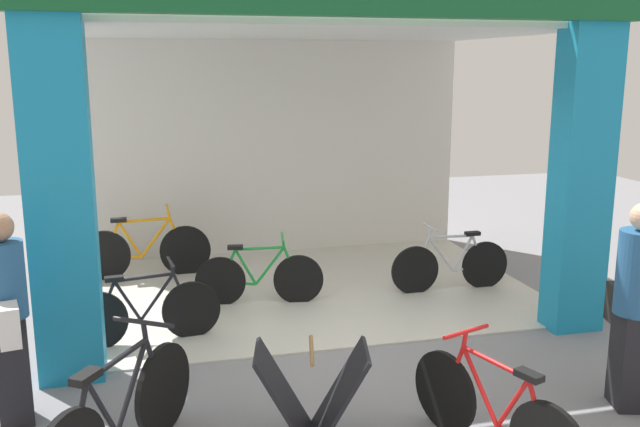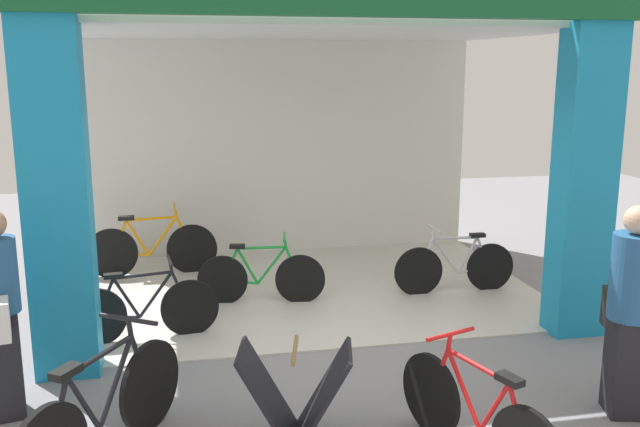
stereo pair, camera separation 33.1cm
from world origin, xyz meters
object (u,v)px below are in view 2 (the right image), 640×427
at_px(bicycle_inside_2, 143,309).
at_px(sandwich_board_sign, 295,395).
at_px(pedestrian_1, 629,309).
at_px(bicycle_inside_1, 152,248).
at_px(bicycle_parked_1, 103,413).
at_px(bicycle_parked_0, 476,417).
at_px(bicycle_inside_3, 261,277).
at_px(bicycle_inside_0, 455,267).
at_px(pedestrian_0, 0,313).

xyz_separation_m(bicycle_inside_2, sandwich_board_sign, (1.16, -2.17, 0.04)).
relative_size(bicycle_inside_2, pedestrian_1, 0.89).
xyz_separation_m(bicycle_inside_1, bicycle_parked_1, (-0.17, -4.43, 0.02)).
bearing_deg(pedestrian_1, bicycle_parked_0, -162.38).
bearing_deg(bicycle_inside_1, bicycle_inside_3, -47.39).
height_order(bicycle_inside_0, sandwich_board_sign, bicycle_inside_0).
bearing_deg(pedestrian_0, bicycle_inside_1, 74.73).
bearing_deg(bicycle_parked_1, pedestrian_0, 133.50).
relative_size(bicycle_parked_0, sandwich_board_sign, 1.65).
distance_m(bicycle_parked_0, sandwich_board_sign, 1.27).
bearing_deg(bicycle_inside_2, sandwich_board_sign, -61.87).
bearing_deg(pedestrian_0, bicycle_parked_0, -21.93).
bearing_deg(bicycle_inside_0, sandwich_board_sign, -129.42).
relative_size(bicycle_inside_2, bicycle_parked_0, 1.00).
height_order(bicycle_inside_0, bicycle_parked_1, bicycle_parked_1).
bearing_deg(bicycle_parked_1, bicycle_parked_0, -10.84).
relative_size(bicycle_inside_0, bicycle_inside_1, 0.90).
xyz_separation_m(bicycle_parked_1, sandwich_board_sign, (1.32, 0.04, -0.02)).
bearing_deg(bicycle_inside_2, pedestrian_0, -125.47).
xyz_separation_m(bicycle_parked_0, bicycle_parked_1, (-2.49, 0.48, 0.04)).
relative_size(bicycle_inside_0, pedestrian_1, 0.90).
xyz_separation_m(bicycle_inside_1, sandwich_board_sign, (1.15, -4.39, -0.00)).
distance_m(bicycle_inside_1, bicycle_inside_2, 2.22).
xyz_separation_m(bicycle_inside_1, bicycle_parked_0, (2.31, -4.90, -0.02)).
xyz_separation_m(bicycle_inside_3, bicycle_parked_0, (1.06, -3.54, 0.02)).
relative_size(bicycle_inside_1, bicycle_inside_2, 1.13).
bearing_deg(bicycle_inside_2, bicycle_inside_0, 12.26).
distance_m(bicycle_inside_3, sandwich_board_sign, 3.03).
bearing_deg(sandwich_board_sign, bicycle_parked_1, -178.41).
xyz_separation_m(bicycle_inside_0, bicycle_parked_1, (-3.75, -2.99, 0.05)).
height_order(bicycle_inside_1, bicycle_inside_3, bicycle_inside_1).
xyz_separation_m(bicycle_inside_2, bicycle_parked_1, (-0.16, -2.21, 0.06)).
height_order(bicycle_inside_3, pedestrian_1, pedestrian_1).
relative_size(bicycle_inside_3, sandwich_board_sign, 1.61).
bearing_deg(bicycle_inside_2, bicycle_parked_0, -49.10).
bearing_deg(pedestrian_1, bicycle_inside_1, 130.07).
height_order(sandwich_board_sign, pedestrian_0, pedestrian_0).
relative_size(bicycle_inside_1, pedestrian_0, 1.01).
height_order(bicycle_parked_0, bicycle_parked_1, bicycle_parked_1).
distance_m(bicycle_parked_0, bicycle_parked_1, 2.53).
xyz_separation_m(pedestrian_0, pedestrian_1, (4.72, -0.87, 0.01)).
xyz_separation_m(bicycle_inside_3, pedestrian_1, (2.49, -3.09, 0.53)).
bearing_deg(bicycle_parked_0, bicycle_inside_2, 130.90).
bearing_deg(bicycle_inside_3, pedestrian_1, -51.13).
height_order(pedestrian_0, pedestrian_1, pedestrian_1).
bearing_deg(bicycle_inside_2, bicycle_parked_1, -94.20).
bearing_deg(bicycle_parked_0, pedestrian_1, 17.62).
distance_m(bicycle_inside_0, bicycle_parked_0, 3.69).
distance_m(bicycle_parked_1, pedestrian_0, 1.26).
height_order(bicycle_inside_2, bicycle_parked_1, bicycle_parked_1).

